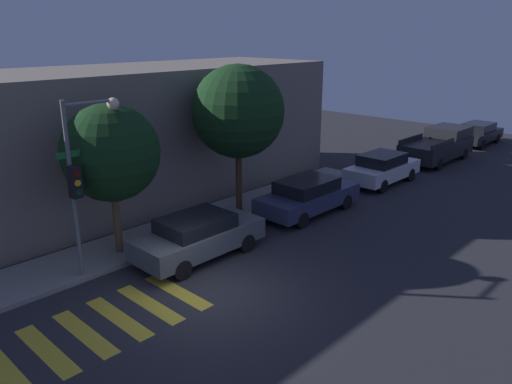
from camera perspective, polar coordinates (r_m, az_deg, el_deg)
ground_plane at (r=14.29m, az=-5.24°, el=-11.58°), size 60.00×60.00×0.00m
sidewalk at (r=17.47m, az=-14.81°, el=-6.16°), size 26.00×2.34×0.14m
building_row at (r=20.55m, az=-22.21°, el=4.72°), size 26.00×6.00×5.59m
crosswalk at (r=13.31m, az=-19.01°, el=-15.01°), size 6.13×2.60×0.00m
traffic_light_pole at (r=14.81m, az=-19.14°, el=2.92°), size 2.04×0.56×5.28m
sedan_near_corner at (r=16.19m, az=-6.63°, el=-4.97°), size 4.36×1.85×1.43m
sedan_middle at (r=20.06m, az=5.96°, el=-0.38°), size 4.66×1.88×1.44m
sedan_far_end at (r=24.70m, az=14.23°, el=2.68°), size 4.23×1.82×1.47m
pickup_truck at (r=30.07m, az=20.16°, el=5.07°), size 5.35×2.11×1.79m
sedan_tail_of_row at (r=35.46m, az=24.05°, el=6.15°), size 4.26×1.75×1.41m
tree_near_corner at (r=16.01m, az=-16.26°, el=4.30°), size 3.05×3.05×4.98m
tree_midblock at (r=19.16m, az=-2.06°, el=9.15°), size 3.55×3.55×5.89m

